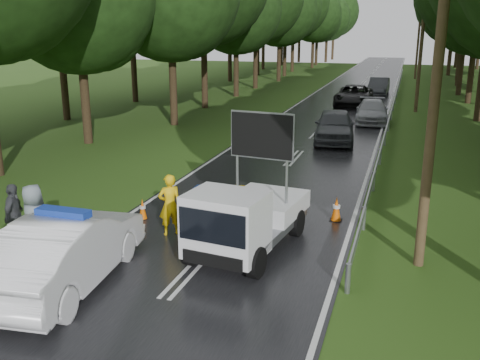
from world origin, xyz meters
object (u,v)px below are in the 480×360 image
at_px(queue_car_third, 354,96).
at_px(queue_car_first, 335,126).
at_px(police_sedan, 67,251).
at_px(queue_car_fourth, 379,86).
at_px(civilian, 202,219).
at_px(work_truck, 244,218).
at_px(barrier, 245,193).
at_px(officer, 170,205).
at_px(queue_car_second, 372,111).

bearing_deg(queue_car_third, queue_car_first, -89.08).
distance_m(police_sedan, queue_car_fourth, 38.99).
xyz_separation_m(police_sedan, civilian, (2.22, 2.59, 0.08)).
xyz_separation_m(work_truck, civilian, (-1.02, -0.34, -0.03)).
distance_m(barrier, officer, 2.55).
xyz_separation_m(queue_car_first, queue_car_third, (-0.39, 13.34, -0.04)).
height_order(barrier, queue_car_third, queue_car_third).
bearing_deg(officer, barrier, -165.82).
relative_size(civilian, queue_car_fourth, 0.40).
bearing_deg(queue_car_third, work_truck, -90.54).
bearing_deg(queue_car_first, barrier, -101.39).
relative_size(officer, queue_car_second, 0.38).
distance_m(barrier, queue_car_first, 12.26).
distance_m(police_sedan, queue_car_second, 24.69).
bearing_deg(queue_car_first, civilian, -101.50).
bearing_deg(work_truck, civilian, -154.02).
relative_size(officer, queue_car_fourth, 0.39).
bearing_deg(civilian, queue_car_second, 80.31).
bearing_deg(queue_car_fourth, civilian, -92.31).
xyz_separation_m(queue_car_second, queue_car_third, (-1.79, 6.85, 0.10)).
bearing_deg(officer, work_truck, 129.35).
distance_m(police_sedan, queue_car_third, 31.20).
xyz_separation_m(work_truck, queue_car_third, (-0.10, 28.10, -0.16)).
bearing_deg(work_truck, officer, 174.24).
distance_m(civilian, queue_car_first, 15.16).
relative_size(queue_car_first, queue_car_second, 1.03).
xyz_separation_m(work_truck, queue_car_first, (0.29, 14.76, -0.12)).
bearing_deg(civilian, officer, 143.36).
distance_m(work_truck, queue_car_third, 28.10).
height_order(officer, queue_car_first, officer).
height_order(police_sedan, barrier, police_sedan).
relative_size(work_truck, queue_car_third, 0.82).
bearing_deg(queue_car_fourth, police_sedan, -95.32).
xyz_separation_m(police_sedan, queue_car_third, (3.14, 31.04, -0.06)).
height_order(police_sedan, officer, police_sedan).
bearing_deg(barrier, queue_car_second, 73.21).
xyz_separation_m(barrier, queue_car_first, (1.04, 12.22, 0.05)).
bearing_deg(barrier, work_truck, -82.99).
height_order(police_sedan, queue_car_second, police_sedan).
bearing_deg(police_sedan, queue_car_second, -107.59).
bearing_deg(queue_car_first, officer, -106.97).
relative_size(barrier, queue_car_third, 0.44).
relative_size(work_truck, officer, 2.58).
bearing_deg(queue_car_second, civilian, -101.24).
bearing_deg(civilian, queue_car_first, 82.52).
height_order(barrier, queue_car_first, queue_car_first).
distance_m(barrier, queue_car_second, 18.87).
relative_size(police_sedan, civilian, 2.84).
bearing_deg(officer, queue_car_third, -132.15).
xyz_separation_m(police_sedan, work_truck, (3.24, 2.94, 0.11)).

